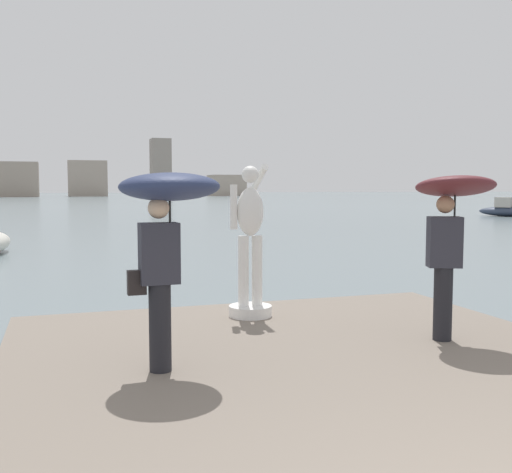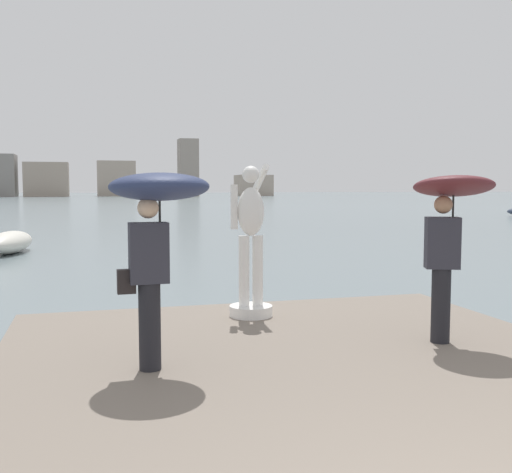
% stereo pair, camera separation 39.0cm
% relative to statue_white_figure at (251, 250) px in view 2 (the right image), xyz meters
% --- Properties ---
extents(ground_plane, '(400.00, 400.00, 0.00)m').
position_rel_statue_white_figure_xyz_m(ground_plane, '(0.02, 33.57, -1.34)').
color(ground_plane, slate).
extents(pier, '(6.50, 10.40, 0.40)m').
position_rel_statue_white_figure_xyz_m(pier, '(0.02, -4.23, -1.14)').
color(pier, slate).
rests_on(pier, ground).
extents(statue_white_figure, '(0.61, 0.87, 2.16)m').
position_rel_statue_white_figure_xyz_m(statue_white_figure, '(0.00, 0.00, 0.00)').
color(statue_white_figure, white).
rests_on(statue_white_figure, pier).
extents(onlooker_left, '(1.03, 1.04, 1.99)m').
position_rel_statue_white_figure_xyz_m(onlooker_left, '(-1.54, -2.13, 0.63)').
color(onlooker_left, black).
rests_on(onlooker_left, pier).
extents(onlooker_right, '(1.20, 1.21, 2.01)m').
position_rel_statue_white_figure_xyz_m(onlooker_right, '(1.87, -2.00, 0.55)').
color(onlooker_right, black).
rests_on(onlooker_right, pier).
extents(boat_far, '(1.68, 3.38, 0.74)m').
position_rel_statue_white_figure_xyz_m(boat_far, '(-4.81, 13.47, -0.97)').
color(boat_far, silver).
rests_on(boat_far, ground).
extents(distant_skyline, '(80.19, 13.31, 13.40)m').
position_rel_statue_white_figure_xyz_m(distant_skyline, '(-3.63, 137.67, 2.98)').
color(distant_skyline, gray).
rests_on(distant_skyline, ground).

